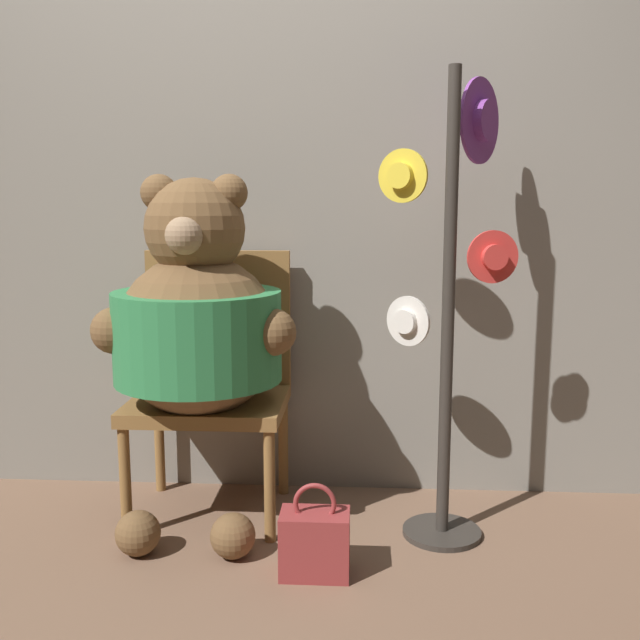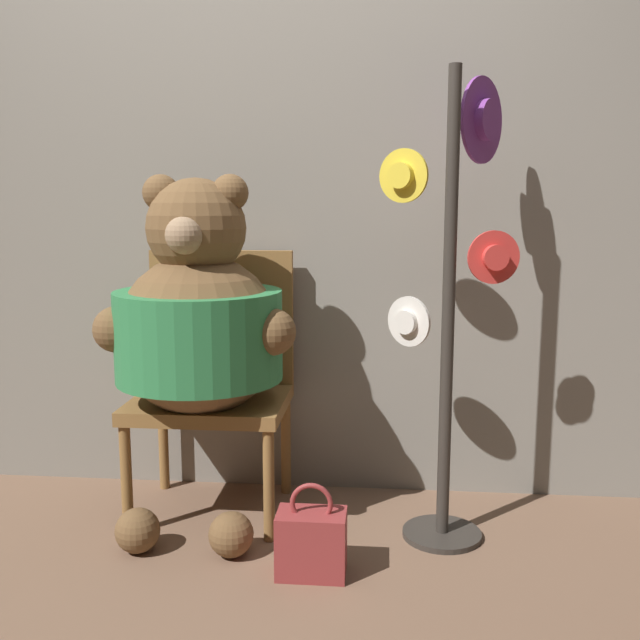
% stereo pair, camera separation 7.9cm
% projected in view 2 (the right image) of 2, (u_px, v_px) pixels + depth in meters
% --- Properties ---
extents(ground_plane, '(14.00, 14.00, 0.00)m').
position_uv_depth(ground_plane, '(214.00, 559.00, 2.38)').
color(ground_plane, brown).
extents(wall_back, '(8.00, 0.10, 2.26)m').
position_uv_depth(wall_back, '(248.00, 214.00, 2.89)').
color(wall_back, gray).
rests_on(wall_back, ground_plane).
extents(chair, '(0.57, 0.48, 0.99)m').
position_uv_depth(chair, '(215.00, 373.00, 2.75)').
color(chair, olive).
rests_on(chair, ground_plane).
extents(teddy_bear, '(0.72, 0.64, 1.28)m').
position_uv_depth(teddy_bear, '(198.00, 324.00, 2.55)').
color(teddy_bear, brown).
rests_on(teddy_bear, ground_plane).
extents(hat_display_rack, '(0.48, 0.43, 1.62)m').
position_uv_depth(hat_display_rack, '(452.00, 282.00, 2.46)').
color(hat_display_rack, '#332D28').
rests_on(hat_display_rack, ground_plane).
extents(handbag_on_ground, '(0.22, 0.14, 0.31)m').
position_uv_depth(handbag_on_ground, '(311.00, 542.00, 2.27)').
color(handbag_on_ground, maroon).
rests_on(handbag_on_ground, ground_plane).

